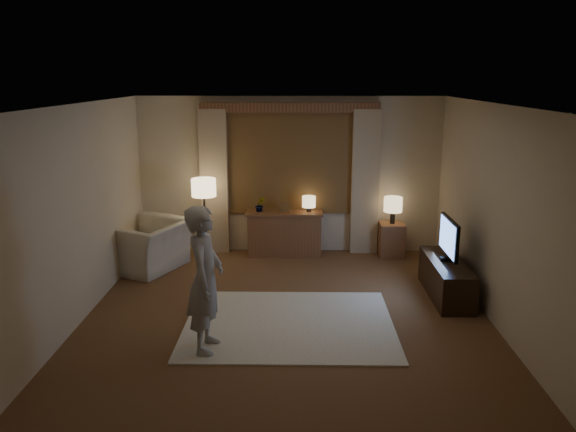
{
  "coord_description": "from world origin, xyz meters",
  "views": [
    {
      "loc": [
        0.12,
        -6.47,
        2.93
      ],
      "look_at": [
        0.01,
        0.6,
        1.14
      ],
      "focal_mm": 35.0,
      "sensor_mm": 36.0,
      "label": 1
    }
  ],
  "objects_px": {
    "person": "(205,279)",
    "armchair": "(149,246)",
    "sideboard": "(285,234)",
    "side_table": "(391,240)",
    "tv_stand": "(446,279)"
  },
  "relations": [
    {
      "from": "sideboard",
      "to": "side_table",
      "type": "height_order",
      "value": "sideboard"
    },
    {
      "from": "side_table",
      "to": "person",
      "type": "bearing_deg",
      "value": -127.32
    },
    {
      "from": "armchair",
      "to": "side_table",
      "type": "relative_size",
      "value": 2.05
    },
    {
      "from": "sideboard",
      "to": "side_table",
      "type": "relative_size",
      "value": 2.14
    },
    {
      "from": "side_table",
      "to": "person",
      "type": "xyz_separation_m",
      "value": [
        -2.54,
        -3.33,
        0.54
      ]
    },
    {
      "from": "tv_stand",
      "to": "side_table",
      "type": "bearing_deg",
      "value": 104.83
    },
    {
      "from": "person",
      "to": "sideboard",
      "type": "bearing_deg",
      "value": -9.62
    },
    {
      "from": "armchair",
      "to": "side_table",
      "type": "xyz_separation_m",
      "value": [
        3.84,
        0.69,
        -0.09
      ]
    },
    {
      "from": "sideboard",
      "to": "side_table",
      "type": "distance_m",
      "value": 1.77
    },
    {
      "from": "side_table",
      "to": "sideboard",
      "type": "bearing_deg",
      "value": 178.38
    },
    {
      "from": "side_table",
      "to": "armchair",
      "type": "bearing_deg",
      "value": -169.78
    },
    {
      "from": "person",
      "to": "armchair",
      "type": "bearing_deg",
      "value": 29.45
    },
    {
      "from": "armchair",
      "to": "tv_stand",
      "type": "xyz_separation_m",
      "value": [
        4.3,
        -1.04,
        -0.12
      ]
    },
    {
      "from": "armchair",
      "to": "side_table",
      "type": "bearing_deg",
      "value": 124.06
    },
    {
      "from": "armchair",
      "to": "tv_stand",
      "type": "bearing_deg",
      "value": 100.2
    }
  ]
}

